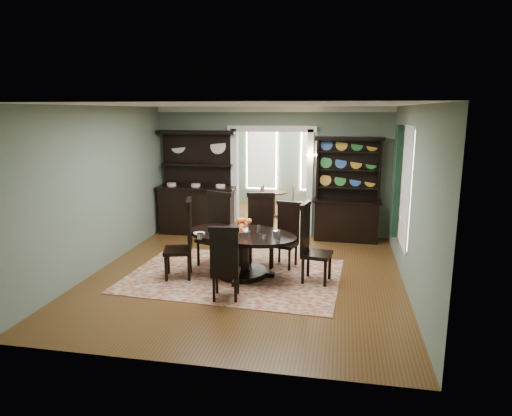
{
  "coord_description": "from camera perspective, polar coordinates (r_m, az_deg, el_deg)",
  "views": [
    {
      "loc": [
        1.62,
        -7.6,
        2.91
      ],
      "look_at": [
        0.07,
        0.6,
        1.12
      ],
      "focal_mm": 32.0,
      "sensor_mm": 36.0,
      "label": 1
    }
  ],
  "objects": [
    {
      "name": "room",
      "position": [
        7.93,
        -1.26,
        2.39
      ],
      "size": [
        5.51,
        6.01,
        3.01
      ],
      "color": "brown",
      "rests_on": "ground"
    },
    {
      "name": "parlor",
      "position": [
        13.3,
        3.67,
        6.04
      ],
      "size": [
        3.51,
        3.5,
        3.01
      ],
      "color": "brown",
      "rests_on": "ground"
    },
    {
      "name": "doorway_trim",
      "position": [
        10.8,
        2.01,
        5.2
      ],
      "size": [
        2.08,
        0.25,
        2.57
      ],
      "color": "white",
      "rests_on": "floor"
    },
    {
      "name": "right_window",
      "position": [
        8.69,
        17.68,
        2.84
      ],
      "size": [
        0.15,
        1.47,
        2.12
      ],
      "color": "white",
      "rests_on": "wall_right"
    },
    {
      "name": "wall_sconce",
      "position": [
        10.52,
        7.04,
        6.42
      ],
      "size": [
        0.27,
        0.21,
        0.21
      ],
      "color": "gold",
      "rests_on": "back_wall_right"
    },
    {
      "name": "rug",
      "position": [
        8.3,
        -2.74,
        -8.41
      ],
      "size": [
        3.87,
        2.85,
        0.01
      ],
      "primitive_type": "cube",
      "rotation": [
        0.0,
        0.0,
        -0.06
      ],
      "color": "maroon",
      "rests_on": "floor"
    },
    {
      "name": "dining_table",
      "position": [
        8.12,
        -1.78,
        -4.79
      ],
      "size": [
        2.32,
        2.32,
        0.8
      ],
      "rotation": [
        0.0,
        0.0,
        -0.29
      ],
      "color": "black",
      "rests_on": "rug"
    },
    {
      "name": "centerpiece",
      "position": [
        8.0,
        -1.79,
        -2.69
      ],
      "size": [
        1.57,
        1.01,
        0.26
      ],
      "color": "white",
      "rests_on": "dining_table"
    },
    {
      "name": "chair_far_left",
      "position": [
        8.76,
        -5.01,
        -2.32
      ],
      "size": [
        0.67,
        0.65,
        1.4
      ],
      "rotation": [
        0.0,
        0.0,
        2.75
      ],
      "color": "black",
      "rests_on": "rug"
    },
    {
      "name": "chair_far_mid",
      "position": [
        8.69,
        0.59,
        -2.44
      ],
      "size": [
        0.59,
        0.56,
        1.39
      ],
      "rotation": [
        0.0,
        0.0,
        3.31
      ],
      "color": "black",
      "rests_on": "rug"
    },
    {
      "name": "chair_far_right",
      "position": [
        8.67,
        3.85,
        -3.07
      ],
      "size": [
        0.55,
        0.53,
        1.23
      ],
      "rotation": [
        0.0,
        0.0,
        2.88
      ],
      "color": "black",
      "rests_on": "rug"
    },
    {
      "name": "chair_end_left",
      "position": [
        8.09,
        -8.95,
        -3.6
      ],
      "size": [
        0.62,
        0.64,
        1.42
      ],
      "rotation": [
        0.0,
        0.0,
        1.84
      ],
      "color": "black",
      "rests_on": "rug"
    },
    {
      "name": "chair_end_right",
      "position": [
        7.88,
        6.81,
        -4.05
      ],
      "size": [
        0.56,
        0.59,
        1.39
      ],
      "rotation": [
        0.0,
        0.0,
        -1.73
      ],
      "color": "black",
      "rests_on": "rug"
    },
    {
      "name": "chair_near",
      "position": [
        7.05,
        -3.91,
        -6.74
      ],
      "size": [
        0.5,
        0.48,
        1.21
      ],
      "rotation": [
        0.0,
        0.0,
        0.13
      ],
      "color": "black",
      "rests_on": "rug"
    },
    {
      "name": "sideboard",
      "position": [
        11.05,
        -7.35,
        1.28
      ],
      "size": [
        1.89,
        0.71,
        2.46
      ],
      "rotation": [
        0.0,
        0.0,
        0.03
      ],
      "color": "black",
      "rests_on": "floor"
    },
    {
      "name": "welsh_dresser",
      "position": [
        10.55,
        11.3,
        0.58
      ],
      "size": [
        1.52,
        0.6,
        2.35
      ],
      "rotation": [
        0.0,
        0.0,
        -0.03
      ],
      "color": "black",
      "rests_on": "floor"
    },
    {
      "name": "parlor_table",
      "position": [
        12.79,
        2.23,
        1.0
      ],
      "size": [
        0.75,
        0.75,
        0.7
      ],
      "color": "#502A17",
      "rests_on": "parlor_floor"
    },
    {
      "name": "parlor_chair_left",
      "position": [
        12.65,
        0.36,
        0.96
      ],
      "size": [
        0.38,
        0.37,
        0.88
      ],
      "rotation": [
        0.0,
        0.0,
        1.47
      ],
      "color": "#502A17",
      "rests_on": "parlor_floor"
    },
    {
      "name": "parlor_chair_right",
      "position": [
        12.63,
        5.14,
        0.89
      ],
      "size": [
        0.37,
        0.37,
        0.88
      ],
      "rotation": [
        0.0,
        0.0,
        -1.53
      ],
      "color": "#502A17",
      "rests_on": "parlor_floor"
    }
  ]
}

